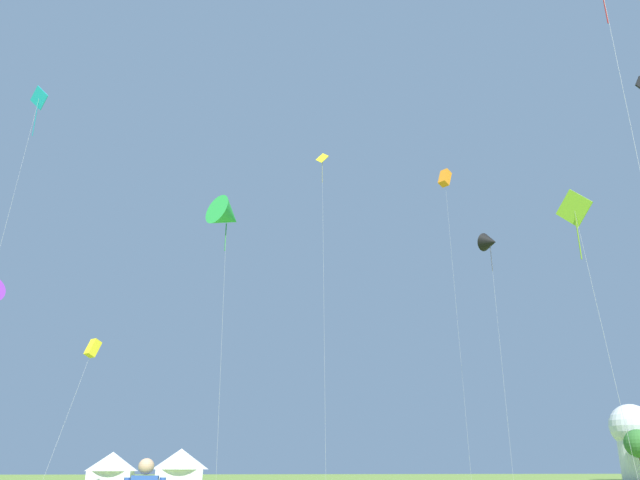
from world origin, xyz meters
The scene contains 11 objects.
kite_cyan_diamond centered at (-22.47, 46.13, 31.05)m, with size 2.12×3.04×32.99m.
kite_lime_diamond centered at (15.99, 29.35, 16.94)m, with size 1.28×2.47×18.48m.
kite_yellow_box centered at (-15.44, 46.68, 10.37)m, with size 2.59×3.11×11.14m.
kite_green_delta centered at (-5.71, 47.39, 22.50)m, with size 4.09×4.08×24.15m.
kite_black_delta centered at (19.46, 48.90, 22.08)m, with size 2.43×2.50×23.15m.
kite_yellow_diamond centered at (3.80, 52.89, 29.77)m, with size 1.26×1.74×32.59m.
kite_orange_box centered at (19.78, 59.69, 34.01)m, with size 1.91×1.71×35.18m.
festival_tent_center centered at (-14.60, 58.04, 1.68)m, with size 4.66×4.66×3.03m.
festival_tent_right centered at (-8.55, 58.04, 1.85)m, with size 5.14×5.14×3.34m.
observatory_dome centered at (56.24, 84.14, 6.01)m, with size 6.40×6.40×10.80m.
tree_distant_right centered at (53.72, 79.72, 4.90)m, with size 3.91×3.91×6.89m.
Camera 1 is at (-6.13, -4.09, 1.59)m, focal length 35.10 mm.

